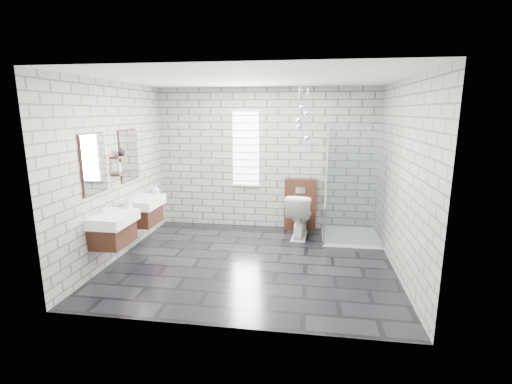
% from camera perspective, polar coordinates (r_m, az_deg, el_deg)
% --- Properties ---
extents(floor, '(4.20, 3.60, 0.02)m').
position_cam_1_polar(floor, '(5.79, -0.66, -10.69)').
color(floor, black).
rests_on(floor, ground).
extents(ceiling, '(4.20, 3.60, 0.02)m').
position_cam_1_polar(ceiling, '(5.35, -0.74, 17.20)').
color(ceiling, white).
rests_on(ceiling, wall_back).
extents(wall_back, '(4.20, 0.02, 2.70)m').
position_cam_1_polar(wall_back, '(7.18, 1.61, 5.09)').
color(wall_back, '#9E9E99').
rests_on(wall_back, floor).
extents(wall_front, '(4.20, 0.02, 2.70)m').
position_cam_1_polar(wall_front, '(3.67, -5.19, -2.02)').
color(wall_front, '#9E9E99').
rests_on(wall_front, floor).
extents(wall_left, '(0.02, 3.60, 2.70)m').
position_cam_1_polar(wall_left, '(6.11, -20.67, 3.01)').
color(wall_left, '#9E9E99').
rests_on(wall_left, floor).
extents(wall_right, '(0.02, 3.60, 2.70)m').
position_cam_1_polar(wall_right, '(5.49, 21.62, 1.96)').
color(wall_right, '#9E9E99').
rests_on(wall_right, floor).
extents(vanity_left, '(0.47, 0.70, 1.57)m').
position_cam_1_polar(vanity_left, '(5.61, -21.44, -4.06)').
color(vanity_left, '#3B1D12').
rests_on(vanity_left, wall_left).
extents(vanity_right, '(0.47, 0.70, 1.57)m').
position_cam_1_polar(vanity_right, '(6.46, -17.08, -1.65)').
color(vanity_right, '#3B1D12').
rests_on(vanity_right, wall_left).
extents(shelf_lower, '(0.14, 0.30, 0.03)m').
position_cam_1_polar(shelf_lower, '(6.03, -20.21, 2.64)').
color(shelf_lower, '#3B1D12').
rests_on(shelf_lower, wall_left).
extents(shelf_upper, '(0.14, 0.30, 0.03)m').
position_cam_1_polar(shelf_upper, '(5.99, -20.39, 5.09)').
color(shelf_upper, '#3B1D12').
rests_on(shelf_upper, wall_left).
extents(window, '(0.56, 0.05, 1.48)m').
position_cam_1_polar(window, '(7.19, -1.60, 6.70)').
color(window, white).
rests_on(window, wall_back).
extents(cistern_panel, '(0.60, 0.20, 1.00)m').
position_cam_1_polar(cistern_panel, '(7.19, 6.84, -1.90)').
color(cistern_panel, '#3B1D12').
rests_on(cistern_panel, floor).
extents(flush_plate, '(0.18, 0.01, 0.12)m').
position_cam_1_polar(flush_plate, '(7.01, 6.87, 0.27)').
color(flush_plate, silver).
rests_on(flush_plate, cistern_panel).
extents(shower_enclosure, '(1.00, 1.00, 2.03)m').
position_cam_1_polar(shower_enclosure, '(6.71, 13.75, -3.16)').
color(shower_enclosure, white).
rests_on(shower_enclosure, floor).
extents(pendant_cluster, '(0.24, 0.22, 0.94)m').
position_cam_1_polar(pendant_cluster, '(6.64, 7.16, 10.89)').
color(pendant_cluster, silver).
rests_on(pendant_cluster, ceiling).
extents(toilet, '(0.52, 0.83, 0.81)m').
position_cam_1_polar(toilet, '(6.80, 6.70, -3.55)').
color(toilet, white).
rests_on(toilet, floor).
extents(soap_bottle_a, '(0.11, 0.11, 0.19)m').
position_cam_1_polar(soap_bottle_a, '(5.81, -19.06, -1.38)').
color(soap_bottle_a, '#B2B2B2').
rests_on(soap_bottle_a, vanity_left).
extents(soap_bottle_b, '(0.16, 0.16, 0.17)m').
position_cam_1_polar(soap_bottle_b, '(6.63, -15.19, 0.40)').
color(soap_bottle_b, '#B2B2B2').
rests_on(soap_bottle_b, vanity_right).
extents(soap_bottle_c, '(0.09, 0.09, 0.21)m').
position_cam_1_polar(soap_bottle_c, '(5.98, -20.37, 3.73)').
color(soap_bottle_c, '#B2B2B2').
rests_on(soap_bottle_c, shelf_lower).
extents(vase, '(0.13, 0.13, 0.12)m').
position_cam_1_polar(vase, '(6.05, -20.02, 5.87)').
color(vase, '#B2B2B2').
rests_on(vase, shelf_upper).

